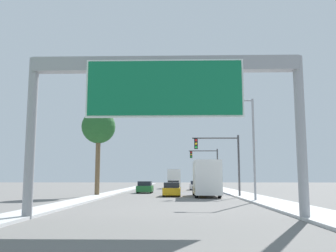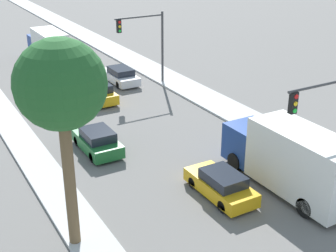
{
  "view_description": "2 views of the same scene",
  "coord_description": "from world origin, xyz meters",
  "px_view_note": "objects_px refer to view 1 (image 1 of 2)",
  "views": [
    {
      "loc": [
        0.6,
        0.3,
        1.93
      ],
      "look_at": [
        0.0,
        24.37,
        5.26
      ],
      "focal_mm": 40.0,
      "sensor_mm": 36.0,
      "label": 1
    },
    {
      "loc": [
        -12.78,
        23.24,
        12.88
      ],
      "look_at": [
        -0.33,
        44.79,
        2.21
      ],
      "focal_mm": 50.0,
      "sensor_mm": 36.0,
      "label": 2
    }
  ],
  "objects_px": {
    "car_near_center": "(145,187)",
    "truck_box_secondary": "(174,179)",
    "sign_gantry": "(165,91)",
    "traffic_light_mid_block": "(208,162)",
    "street_lamp_right": "(250,140)",
    "car_near_left": "(196,186)",
    "palm_tree_background": "(99,128)",
    "car_far_right": "(172,190)",
    "car_mid_center": "(173,186)",
    "traffic_light_near_intersection": "(224,155)",
    "truck_box_primary": "(206,179)"
  },
  "relations": [
    {
      "from": "car_mid_center",
      "to": "truck_box_secondary",
      "type": "height_order",
      "value": "truck_box_secondary"
    },
    {
      "from": "truck_box_secondary",
      "to": "street_lamp_right",
      "type": "relative_size",
      "value": 0.89
    },
    {
      "from": "car_mid_center",
      "to": "sign_gantry",
      "type": "bearing_deg",
      "value": -90.0
    },
    {
      "from": "traffic_light_mid_block",
      "to": "car_mid_center",
      "type": "bearing_deg",
      "value": -163.96
    },
    {
      "from": "sign_gantry",
      "to": "street_lamp_right",
      "type": "relative_size",
      "value": 1.59
    },
    {
      "from": "truck_box_primary",
      "to": "street_lamp_right",
      "type": "bearing_deg",
      "value": -68.42
    },
    {
      "from": "street_lamp_right",
      "to": "car_mid_center",
      "type": "bearing_deg",
      "value": 104.42
    },
    {
      "from": "street_lamp_right",
      "to": "truck_box_secondary",
      "type": "bearing_deg",
      "value": 99.66
    },
    {
      "from": "sign_gantry",
      "to": "street_lamp_right",
      "type": "bearing_deg",
      "value": 63.17
    },
    {
      "from": "palm_tree_background",
      "to": "car_mid_center",
      "type": "bearing_deg",
      "value": 64.6
    },
    {
      "from": "car_mid_center",
      "to": "car_near_left",
      "type": "distance_m",
      "value": 4.93
    },
    {
      "from": "car_near_center",
      "to": "street_lamp_right",
      "type": "distance_m",
      "value": 20.34
    },
    {
      "from": "car_mid_center",
      "to": "traffic_light_near_intersection",
      "type": "height_order",
      "value": "traffic_light_near_intersection"
    },
    {
      "from": "car_near_left",
      "to": "car_far_right",
      "type": "height_order",
      "value": "car_far_right"
    },
    {
      "from": "truck_box_primary",
      "to": "truck_box_secondary",
      "type": "xyz_separation_m",
      "value": [
        -3.5,
        30.85,
        -0.1
      ]
    },
    {
      "from": "palm_tree_background",
      "to": "car_far_right",
      "type": "bearing_deg",
      "value": 0.09
    },
    {
      "from": "truck_box_secondary",
      "to": "street_lamp_right",
      "type": "xyz_separation_m",
      "value": [
        6.58,
        -38.63,
        3.22
      ]
    },
    {
      "from": "car_far_right",
      "to": "traffic_light_mid_block",
      "type": "distance_m",
      "value": 19.19
    },
    {
      "from": "car_mid_center",
      "to": "car_far_right",
      "type": "relative_size",
      "value": 0.98
    },
    {
      "from": "truck_box_secondary",
      "to": "palm_tree_background",
      "type": "xyz_separation_m",
      "value": [
        -7.86,
        -29.61,
        5.51
      ]
    },
    {
      "from": "car_near_left",
      "to": "car_near_center",
      "type": "bearing_deg",
      "value": -120.48
    },
    {
      "from": "car_near_left",
      "to": "traffic_light_mid_block",
      "type": "bearing_deg",
      "value": -46.23
    },
    {
      "from": "traffic_light_near_intersection",
      "to": "traffic_light_mid_block",
      "type": "height_order",
      "value": "traffic_light_mid_block"
    },
    {
      "from": "truck_box_secondary",
      "to": "traffic_light_near_intersection",
      "type": "distance_m",
      "value": 32.05
    },
    {
      "from": "truck_box_secondary",
      "to": "palm_tree_background",
      "type": "height_order",
      "value": "palm_tree_background"
    },
    {
      "from": "car_far_right",
      "to": "traffic_light_near_intersection",
      "type": "xyz_separation_m",
      "value": [
        5.24,
        -1.92,
        3.52
      ]
    },
    {
      "from": "car_near_center",
      "to": "car_far_right",
      "type": "bearing_deg",
      "value": -66.68
    },
    {
      "from": "car_far_right",
      "to": "sign_gantry",
      "type": "bearing_deg",
      "value": -90.0
    },
    {
      "from": "truck_box_secondary",
      "to": "traffic_light_near_intersection",
      "type": "xyz_separation_m",
      "value": [
        5.24,
        -31.52,
        2.48
      ]
    },
    {
      "from": "car_far_right",
      "to": "truck_box_primary",
      "type": "height_order",
      "value": "truck_box_primary"
    },
    {
      "from": "car_near_left",
      "to": "truck_box_primary",
      "type": "bearing_deg",
      "value": -90.0
    },
    {
      "from": "sign_gantry",
      "to": "street_lamp_right",
      "type": "xyz_separation_m",
      "value": [
        6.58,
        13.01,
        -1.15
      ]
    },
    {
      "from": "car_mid_center",
      "to": "car_near_center",
      "type": "bearing_deg",
      "value": -112.56
    },
    {
      "from": "car_mid_center",
      "to": "car_near_left",
      "type": "height_order",
      "value": "car_mid_center"
    },
    {
      "from": "car_near_center",
      "to": "truck_box_secondary",
      "type": "bearing_deg",
      "value": 80.75
    },
    {
      "from": "sign_gantry",
      "to": "traffic_light_mid_block",
      "type": "xyz_separation_m",
      "value": [
        5.35,
        40.11,
        -1.83
      ]
    },
    {
      "from": "sign_gantry",
      "to": "truck_box_secondary",
      "type": "distance_m",
      "value": 51.82
    },
    {
      "from": "car_near_left",
      "to": "traffic_light_near_intersection",
      "type": "height_order",
      "value": "traffic_light_near_intersection"
    },
    {
      "from": "sign_gantry",
      "to": "car_near_left",
      "type": "xyz_separation_m",
      "value": [
        3.5,
        42.04,
        -5.42
      ]
    },
    {
      "from": "sign_gantry",
      "to": "car_mid_center",
      "type": "height_order",
      "value": "sign_gantry"
    },
    {
      "from": "car_mid_center",
      "to": "palm_tree_background",
      "type": "distance_m",
      "value": 19.45
    },
    {
      "from": "street_lamp_right",
      "to": "car_near_center",
      "type": "bearing_deg",
      "value": 120.44
    },
    {
      "from": "sign_gantry",
      "to": "truck_box_primary",
      "type": "relative_size",
      "value": 1.61
    },
    {
      "from": "truck_box_primary",
      "to": "sign_gantry",
      "type": "bearing_deg",
      "value": -99.56
    },
    {
      "from": "palm_tree_background",
      "to": "truck_box_secondary",
      "type": "bearing_deg",
      "value": 75.13
    },
    {
      "from": "car_far_right",
      "to": "street_lamp_right",
      "type": "height_order",
      "value": "street_lamp_right"
    },
    {
      "from": "car_near_center",
      "to": "palm_tree_background",
      "type": "distance_m",
      "value": 11.3
    },
    {
      "from": "car_mid_center",
      "to": "car_far_right",
      "type": "xyz_separation_m",
      "value": [
        0.0,
        -16.54,
        -0.03
      ]
    },
    {
      "from": "truck_box_primary",
      "to": "truck_box_secondary",
      "type": "relative_size",
      "value": 1.11
    },
    {
      "from": "sign_gantry",
      "to": "traffic_light_mid_block",
      "type": "distance_m",
      "value": 40.51
    }
  ]
}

